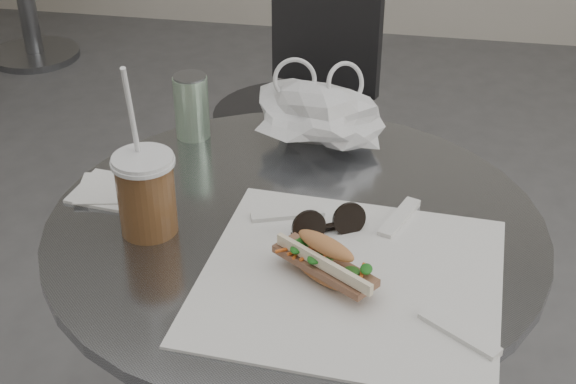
% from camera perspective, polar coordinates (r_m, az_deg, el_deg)
% --- Properties ---
extents(cafe_table, '(0.76, 0.76, 0.74)m').
position_cam_1_polar(cafe_table, '(1.39, 0.49, -11.51)').
color(cafe_table, slate).
rests_on(cafe_table, ground).
extents(chair_far, '(0.42, 0.45, 0.77)m').
position_cam_1_polar(chair_far, '(2.21, 0.71, 2.68)').
color(chair_far, '#2C2C2F').
rests_on(chair_far, ground).
extents(sandwich_paper, '(0.43, 0.41, 0.00)m').
position_cam_1_polar(sandwich_paper, '(1.10, 4.46, -6.19)').
color(sandwich_paper, white).
rests_on(sandwich_paper, cafe_table).
extents(banh_mi, '(0.20, 0.17, 0.07)m').
position_cam_1_polar(banh_mi, '(1.08, 2.65, -4.95)').
color(banh_mi, '#D1884F').
rests_on(banh_mi, sandwich_paper).
extents(iced_coffee, '(0.09, 0.09, 0.27)m').
position_cam_1_polar(iced_coffee, '(1.18, -10.06, -0.04)').
color(iced_coffee, brown).
rests_on(iced_coffee, cafe_table).
extents(sunglasses, '(0.11, 0.08, 0.05)m').
position_cam_1_polar(sunglasses, '(1.18, 2.89, -2.35)').
color(sunglasses, black).
rests_on(sunglasses, cafe_table).
extents(plastic_bag, '(0.27, 0.24, 0.11)m').
position_cam_1_polar(plastic_bag, '(1.41, 2.12, 5.40)').
color(plastic_bag, white).
rests_on(plastic_bag, cafe_table).
extents(napkin_stack, '(0.12, 0.12, 0.01)m').
position_cam_1_polar(napkin_stack, '(1.32, -12.63, 0.17)').
color(napkin_stack, white).
rests_on(napkin_stack, cafe_table).
extents(drink_can, '(0.06, 0.06, 0.12)m').
position_cam_1_polar(drink_can, '(1.44, -6.88, 6.07)').
color(drink_can, '#57955E').
rests_on(drink_can, cafe_table).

